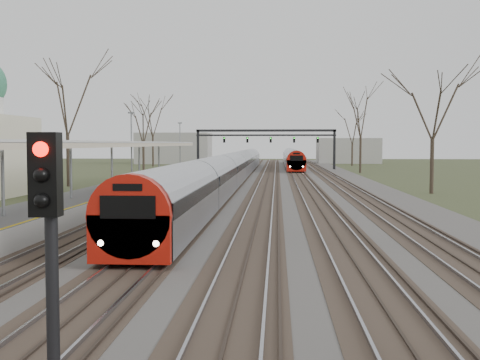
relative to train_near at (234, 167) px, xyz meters
name	(u,v)px	position (x,y,z in m)	size (l,w,h in m)	color
track_bed	(260,182)	(2.76, -2.17, -1.42)	(24.00, 160.00, 0.22)	#474442
platform	(125,191)	(-6.55, -19.67, -0.98)	(3.50, 69.00, 1.00)	#9E9B93
canopy	(107,144)	(-6.55, -24.18, 2.45)	(4.10, 50.00, 3.11)	slate
signal_gantry	(266,137)	(2.79, 27.82, 3.43)	(21.00, 0.59, 6.08)	black
tree_west_far	(67,99)	(-14.50, -9.17, 6.54)	(5.50, 5.50, 11.33)	#2D231C
tree_east_far	(433,100)	(16.50, -15.17, 5.81)	(5.00, 5.00, 10.30)	#2D231C
train_near	(234,167)	(0.00, 0.00, 0.00)	(2.62, 90.21, 3.05)	#A1A3AA
train_far	(292,158)	(7.00, 38.39, 0.00)	(2.62, 45.21, 3.05)	#A1A3AA
signal_post	(49,247)	(1.75, -55.64, 1.25)	(0.35, 0.45, 4.10)	black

